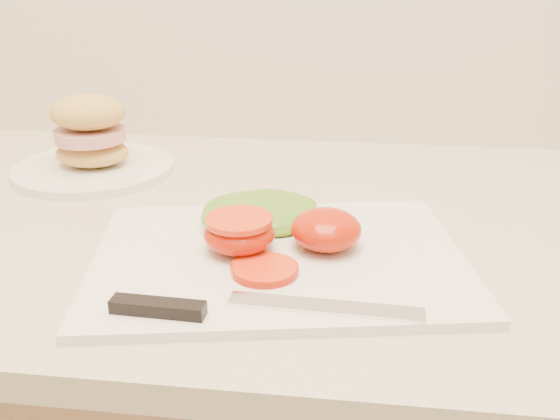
# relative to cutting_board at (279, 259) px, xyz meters

# --- Properties ---
(cutting_board) EXTENTS (0.42, 0.34, 0.01)m
(cutting_board) POSITION_rel_cutting_board_xyz_m (0.00, 0.00, 0.00)
(cutting_board) COLOR white
(cutting_board) RESTS_ON counter
(tomato_half_dome) EXTENTS (0.07, 0.07, 0.04)m
(tomato_half_dome) POSITION_rel_cutting_board_xyz_m (0.05, 0.02, 0.03)
(tomato_half_dome) COLOR red
(tomato_half_dome) RESTS_ON cutting_board
(tomato_half_cut) EXTENTS (0.07, 0.07, 0.04)m
(tomato_half_cut) POSITION_rel_cutting_board_xyz_m (-0.04, 0.00, 0.03)
(tomato_half_cut) COLOR red
(tomato_half_cut) RESTS_ON cutting_board
(tomato_slice_0) EXTENTS (0.06, 0.06, 0.01)m
(tomato_slice_0) POSITION_rel_cutting_board_xyz_m (-0.01, -0.04, 0.01)
(tomato_slice_0) COLOR #F54715
(tomato_slice_0) RESTS_ON cutting_board
(tomato_slice_1) EXTENTS (0.06, 0.06, 0.01)m
(tomato_slice_1) POSITION_rel_cutting_board_xyz_m (-0.01, -0.03, 0.01)
(tomato_slice_1) COLOR #F54715
(tomato_slice_1) RESTS_ON cutting_board
(lettuce_leaf_0) EXTENTS (0.16, 0.14, 0.03)m
(lettuce_leaf_0) POSITION_rel_cutting_board_xyz_m (-0.03, 0.07, 0.02)
(lettuce_leaf_0) COLOR #76A52B
(lettuce_leaf_0) RESTS_ON cutting_board
(knife) EXTENTS (0.27, 0.05, 0.01)m
(knife) POSITION_rel_cutting_board_xyz_m (-0.03, -0.11, 0.01)
(knife) COLOR silver
(knife) RESTS_ON cutting_board
(sandwich_plate) EXTENTS (0.23, 0.23, 0.11)m
(sandwich_plate) POSITION_rel_cutting_board_xyz_m (-0.30, 0.25, 0.03)
(sandwich_plate) COLOR white
(sandwich_plate) RESTS_ON counter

